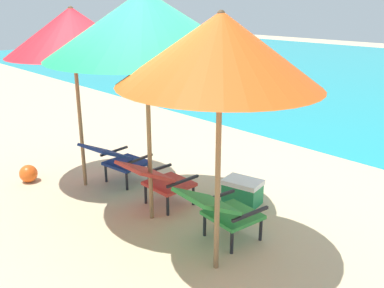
% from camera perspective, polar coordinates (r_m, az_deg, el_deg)
% --- Properties ---
extents(ground_plane, '(40.00, 40.00, 0.00)m').
position_cam_1_polar(ground_plane, '(8.35, 18.42, 0.42)').
color(ground_plane, '#CCB78E').
extents(lounge_chair_left, '(0.65, 0.94, 0.68)m').
position_cam_1_polar(lounge_chair_left, '(5.98, -10.00, -1.86)').
color(lounge_chair_left, navy).
rests_on(lounge_chair_left, ground_plane).
extents(lounge_chair_center, '(0.55, 0.87, 0.68)m').
position_cam_1_polar(lounge_chair_center, '(5.24, -4.56, -4.61)').
color(lounge_chair_center, red).
rests_on(lounge_chair_center, ground_plane).
extents(lounge_chair_right, '(0.61, 0.92, 0.68)m').
position_cam_1_polar(lounge_chair_right, '(4.50, 3.87, -8.67)').
color(lounge_chair_right, '#338E3D').
rests_on(lounge_chair_right, ground_plane).
extents(beach_umbrella_left, '(1.83, 1.83, 2.41)m').
position_cam_1_polar(beach_umbrella_left, '(5.74, -15.69, 14.24)').
color(beach_umbrella_left, olive).
rests_on(beach_umbrella_left, ground_plane).
extents(beach_umbrella_center, '(2.32, 2.34, 2.60)m').
position_cam_1_polar(beach_umbrella_center, '(4.58, -6.26, 15.69)').
color(beach_umbrella_center, olive).
rests_on(beach_umbrella_center, ground_plane).
extents(beach_umbrella_right, '(2.31, 2.31, 2.40)m').
position_cam_1_polar(beach_umbrella_right, '(3.58, 3.82, 12.48)').
color(beach_umbrella_right, olive).
rests_on(beach_umbrella_right, ground_plane).
extents(beach_ball, '(0.25, 0.25, 0.25)m').
position_cam_1_polar(beach_ball, '(6.52, -21.04, -3.71)').
color(beach_ball, '#EA5619').
rests_on(beach_ball, ground_plane).
extents(cooler_box, '(0.53, 0.42, 0.32)m').
position_cam_1_polar(cooler_box, '(5.49, 6.75, -6.32)').
color(cooler_box, '#1E844C').
rests_on(cooler_box, ground_plane).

